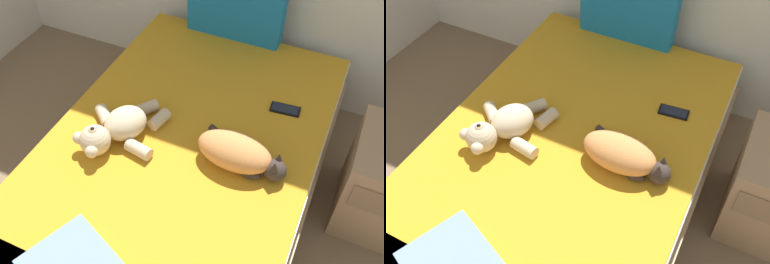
# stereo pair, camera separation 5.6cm
# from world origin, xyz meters

# --- Properties ---
(bed) EXTENTS (1.26, 2.06, 0.45)m
(bed) POSITION_xyz_m (1.75, 3.49, 0.22)
(bed) COLOR #9E7A56
(bed) RESTS_ON ground_plane
(cat) EXTENTS (0.42, 0.26, 0.15)m
(cat) POSITION_xyz_m (2.03, 3.53, 0.53)
(cat) COLOR #D18447
(cat) RESTS_ON bed
(teddy_bear) EXTENTS (0.39, 0.47, 0.15)m
(teddy_bear) POSITION_xyz_m (1.47, 3.44, 0.52)
(teddy_bear) COLOR beige
(teddy_bear) RESTS_ON bed
(cell_phone) EXTENTS (0.15, 0.09, 0.01)m
(cell_phone) POSITION_xyz_m (2.13, 3.95, 0.46)
(cell_phone) COLOR black
(cell_phone) RESTS_ON bed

